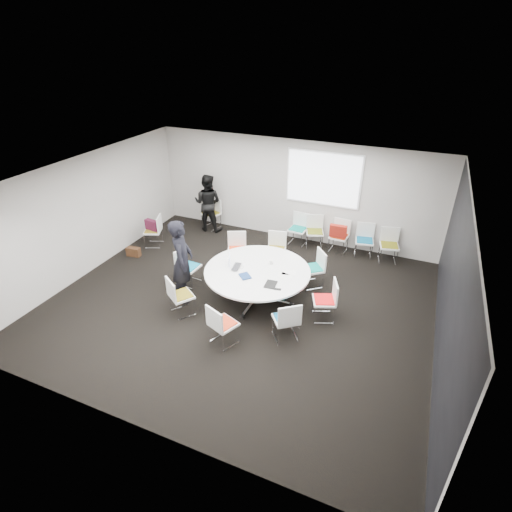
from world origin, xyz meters
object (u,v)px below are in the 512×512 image
at_px(chair_ring_e, 189,273).
at_px(chair_back_d, 364,247).
at_px(chair_ring_h, 286,326).
at_px(chair_back_b, 314,238).
at_px(chair_back_c, 338,242).
at_px(person_main, 182,261).
at_px(chair_ring_d, 237,256).
at_px(cup, 271,262).
at_px(laptop, 239,267).
at_px(chair_ring_c, 276,256).
at_px(chair_spare_left, 154,236).
at_px(brown_bag, 133,252).
at_px(chair_ring_b, 312,275).
at_px(chair_ring_f, 182,302).
at_px(conference_table, 257,277).
at_px(chair_person_back, 212,219).
at_px(person_back, 208,203).
at_px(maroon_bag, 152,225).
at_px(chair_back_e, 388,251).
at_px(chair_ring_g, 223,331).
at_px(chair_back_a, 298,235).
at_px(chair_ring_a, 324,307).

height_order(chair_ring_e, chair_back_d, same).
bearing_deg(chair_ring_h, chair_back_b, 60.36).
distance_m(chair_ring_h, chair_back_c, 3.89).
relative_size(chair_back_c, person_main, 0.47).
bearing_deg(chair_ring_d, chair_ring_h, 109.46).
bearing_deg(cup, chair_ring_e, -166.80).
bearing_deg(laptop, person_main, 107.54).
bearing_deg(chair_ring_c, chair_back_c, -144.27).
height_order(chair_ring_c, chair_spare_left, same).
distance_m(chair_back_d, brown_bag, 6.09).
bearing_deg(chair_ring_c, chair_ring_b, 143.86).
xyz_separation_m(chair_ring_b, chair_ring_f, (-2.21, -2.12, 0.00)).
height_order(chair_ring_b, chair_back_b, same).
xyz_separation_m(conference_table, chair_person_back, (-2.72, 2.88, -0.27)).
bearing_deg(person_back, maroon_bag, 51.91).
bearing_deg(chair_back_e, chair_ring_b, 39.06).
height_order(chair_ring_c, chair_ring_e, same).
relative_size(chair_ring_h, chair_back_e, 1.00).
bearing_deg(chair_ring_e, chair_back_c, 139.42).
relative_size(chair_ring_e, cup, 9.78).
relative_size(chair_ring_c, chair_ring_f, 1.00).
bearing_deg(brown_bag, chair_ring_g, -29.11).
bearing_deg(conference_table, chair_back_c, 68.19).
height_order(chair_ring_b, laptop, chair_ring_b).
bearing_deg(chair_back_c, chair_person_back, 4.82).
relative_size(chair_ring_e, chair_spare_left, 1.00).
distance_m(chair_ring_g, chair_back_b, 4.52).
distance_m(chair_back_e, chair_person_back, 5.17).
height_order(chair_ring_h, chair_person_back, same).
distance_m(chair_person_back, person_back, 0.60).
bearing_deg(chair_person_back, chair_ring_g, 139.82).
bearing_deg(chair_ring_f, chair_ring_c, 101.48).
bearing_deg(chair_back_e, conference_table, 36.78).
relative_size(chair_ring_f, chair_back_a, 1.00).
bearing_deg(chair_ring_c, chair_ring_h, 103.34).
bearing_deg(chair_back_c, chair_ring_a, 102.14).
relative_size(chair_ring_b, chair_ring_c, 1.00).
bearing_deg(chair_ring_f, chair_back_c, 93.52).
bearing_deg(person_main, chair_ring_e, -1.30).
bearing_deg(chair_back_c, laptop, 66.91).
bearing_deg(laptop, person_back, 30.37).
distance_m(conference_table, chair_back_d, 3.42).
xyz_separation_m(chair_ring_a, chair_spare_left, (-5.15, 1.33, 0.00)).
bearing_deg(chair_ring_h, person_back, 97.60).
bearing_deg(chair_ring_d, chair_person_back, -70.90).
height_order(chair_person_back, person_back, person_back).
bearing_deg(chair_ring_f, laptop, 86.34).
bearing_deg(chair_back_a, chair_back_b, -173.13).
xyz_separation_m(chair_ring_c, chair_back_b, (0.61, 1.38, 0.00)).
distance_m(chair_ring_a, chair_back_b, 3.18).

